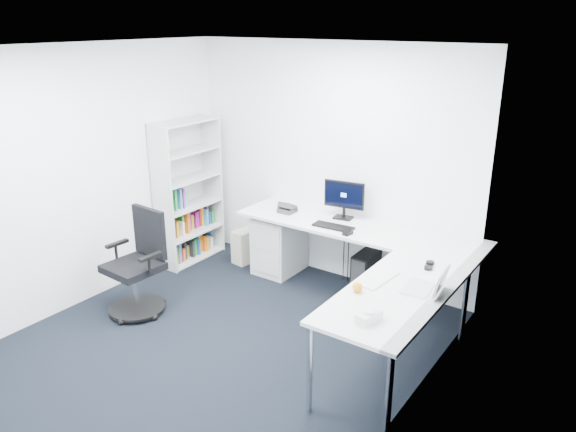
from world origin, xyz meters
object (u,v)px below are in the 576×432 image
Objects in this scene: l_desk at (338,272)px; bookshelf at (188,192)px; task_chair at (133,264)px; monitor at (344,200)px; laptop at (418,277)px.

bookshelf reaches higher than l_desk.
l_desk is 2.52× the size of task_chair.
l_desk is 1.55× the size of bookshelf.
l_desk is 2.12m from task_chair.
monitor is 1.45× the size of laptop.
l_desk is at bearing -1.32° from bookshelf.
laptop is at bearing 16.82° from task_chair.
monitor reaches higher than laptop.
monitor is at bearing 134.41° from laptop.
task_chair is 2.36× the size of monitor.
laptop is at bearing -12.12° from bookshelf.
bookshelf reaches higher than task_chair.
task_chair is 2.35m from monitor.
bookshelf is at bearing 114.35° from task_chair.
monitor reaches higher than l_desk.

